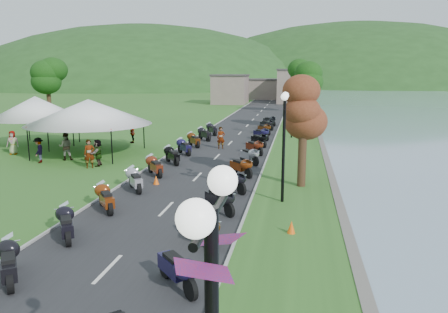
{
  "coord_description": "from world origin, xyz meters",
  "views": [
    {
      "loc": [
        5.66,
        -1.71,
        6.02
      ],
      "look_at": [
        1.59,
        21.81,
        1.3
      ],
      "focal_mm": 35.0,
      "sensor_mm": 36.0,
      "label": 1
    }
  ],
  "objects_px": {
    "pedestrian_b": "(67,160)",
    "pedestrian_c": "(40,163)",
    "vendor_tent_main": "(90,127)",
    "pedestrian_a": "(90,168)"
  },
  "relations": [
    {
      "from": "pedestrian_b",
      "to": "pedestrian_c",
      "type": "relative_size",
      "value": 1.12
    },
    {
      "from": "vendor_tent_main",
      "to": "pedestrian_c",
      "type": "xyz_separation_m",
      "value": [
        -1.95,
        -3.43,
        -2.0
      ]
    },
    {
      "from": "vendor_tent_main",
      "to": "pedestrian_b",
      "type": "relative_size",
      "value": 3.17
    },
    {
      "from": "pedestrian_a",
      "to": "pedestrian_c",
      "type": "height_order",
      "value": "pedestrian_a"
    },
    {
      "from": "pedestrian_c",
      "to": "vendor_tent_main",
      "type": "bearing_deg",
      "value": 132.75
    },
    {
      "from": "pedestrian_a",
      "to": "pedestrian_c",
      "type": "relative_size",
      "value": 1.07
    },
    {
      "from": "pedestrian_c",
      "to": "pedestrian_b",
      "type": "bearing_deg",
      "value": 113.18
    },
    {
      "from": "vendor_tent_main",
      "to": "pedestrian_b",
      "type": "distance_m",
      "value": 3.13
    },
    {
      "from": "vendor_tent_main",
      "to": "pedestrian_b",
      "type": "xyz_separation_m",
      "value": [
        -0.65,
        -2.31,
        -2.0
      ]
    },
    {
      "from": "pedestrian_a",
      "to": "pedestrian_b",
      "type": "height_order",
      "value": "pedestrian_b"
    }
  ]
}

